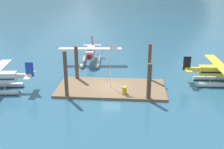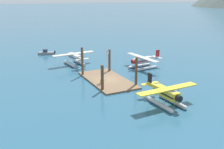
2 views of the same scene
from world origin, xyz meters
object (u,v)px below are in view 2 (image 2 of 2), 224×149
flagpole (107,61)px  seaplane_cream_port_aft (74,58)px  fuel_drum (102,81)px  seaplane_yellow_stbd_fwd (166,95)px  boat_grey_open_sw (46,53)px  seaplane_silver_bow_left (143,62)px

flagpole → seaplane_cream_port_aft: 14.73m
flagpole → fuel_drum: (1.78, -1.91, -3.20)m
seaplane_yellow_stbd_fwd → boat_grey_open_sw: size_ratio=2.25×
boat_grey_open_sw → seaplane_silver_bow_left: bearing=34.0°
fuel_drum → seaplane_cream_port_aft: bearing=179.6°
fuel_drum → seaplane_yellow_stbd_fwd: (12.41, 4.97, 0.84)m
seaplane_cream_port_aft → boat_grey_open_sw: size_ratio=2.26×
flagpole → seaplane_silver_bow_left: bearing=111.9°
fuel_drum → boat_grey_open_sw: boat_grey_open_sw is taller
seaplane_silver_bow_left → fuel_drum: bearing=-64.3°
seaplane_silver_bow_left → seaplane_yellow_stbd_fwd: bearing=-23.0°
flagpole → fuel_drum: size_ratio=6.63×
seaplane_cream_port_aft → boat_grey_open_sw: (-14.29, -3.67, -1.09)m
fuel_drum → seaplane_yellow_stbd_fwd: 13.40m
seaplane_silver_bow_left → boat_grey_open_sw: 29.36m
seaplane_yellow_stbd_fwd → seaplane_cream_port_aft: bearing=-170.3°
flagpole → boat_grey_open_sw: (-28.71, -5.48, -3.46)m
fuel_drum → seaplane_silver_bow_left: seaplane_silver_bow_left is taller
seaplane_yellow_stbd_fwd → boat_grey_open_sw: seaplane_yellow_stbd_fwd is taller
seaplane_silver_bow_left → boat_grey_open_sw: bearing=-146.0°
seaplane_silver_bow_left → flagpole: bearing=-68.1°
flagpole → fuel_drum: 4.13m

